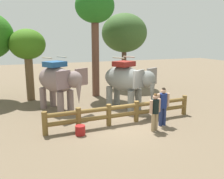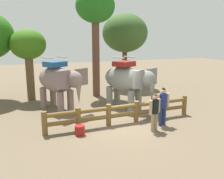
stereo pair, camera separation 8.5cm
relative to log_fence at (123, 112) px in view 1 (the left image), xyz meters
The scene contains 10 objects.
ground_plane 0.62m from the log_fence, 90.00° to the right, with size 60.00×60.00×0.00m, color brown.
log_fence is the anchor object (origin of this frame).
elephant_near_left 4.32m from the log_fence, 127.58° to the left, with size 2.84×3.58×3.06m.
elephant_center 2.73m from the log_fence, 61.80° to the left, with size 2.76×3.58×3.04m.
tourist_woman_in_black 1.71m from the log_fence, 55.17° to the right, with size 0.60×0.40×1.72m.
tourist_man_in_blue 1.94m from the log_fence, 28.70° to the right, with size 0.65×0.37×1.84m.
tree_far_left 8.02m from the log_fence, 85.25° to the left, with size 2.64×2.64×7.29m.
tree_far_right 9.99m from the log_fence, 66.13° to the left, with size 3.70×3.70×6.04m.
tree_deep_back 8.10m from the log_fence, 121.28° to the left, with size 2.29×2.29×4.66m.
feed_bucket 2.40m from the log_fence, 163.85° to the right, with size 0.43×0.43×0.42m.
Camera 1 is at (-4.53, -10.25, 4.13)m, focal length 39.26 mm.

